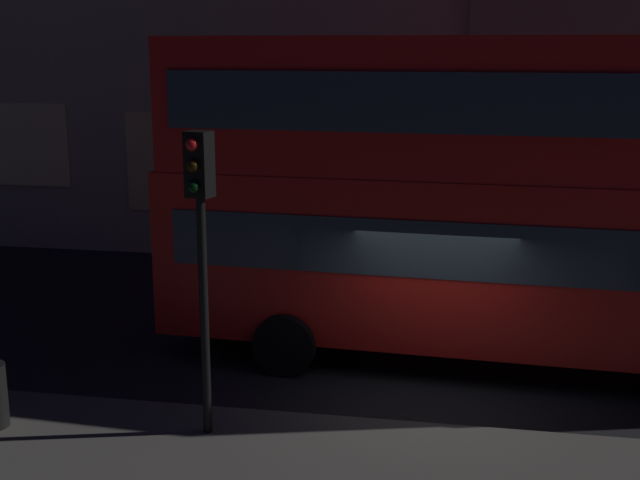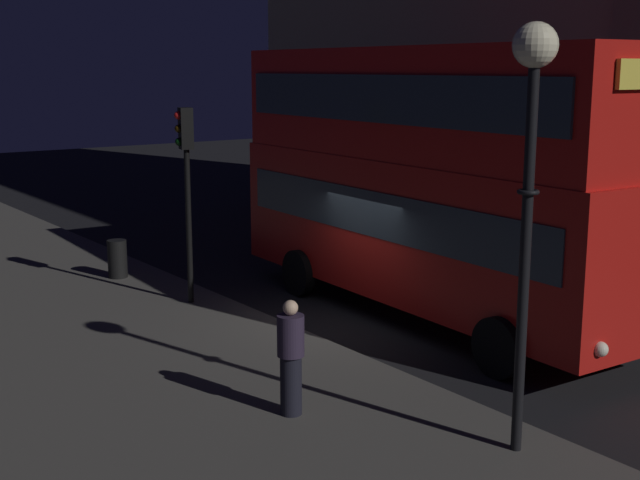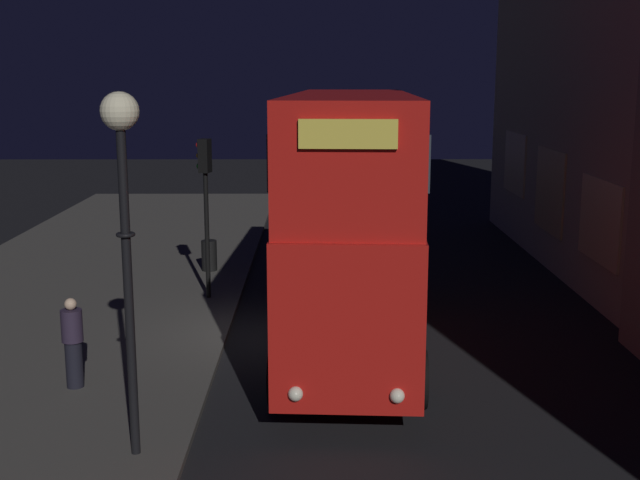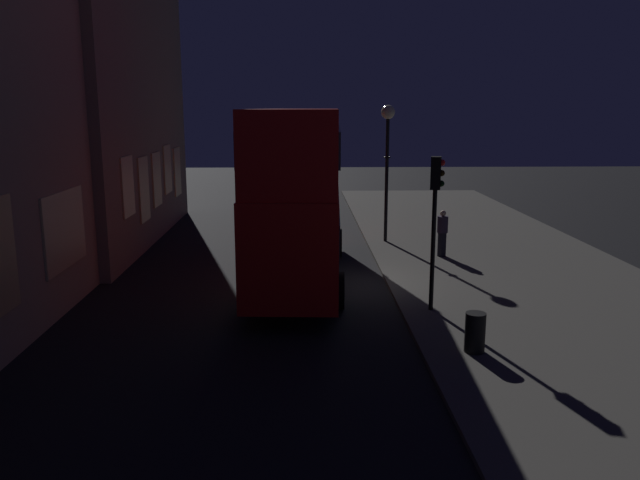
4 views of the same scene
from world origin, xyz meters
name	(u,v)px [view 4 (image 4 of 4)]	position (x,y,z in m)	size (l,w,h in m)	color
ground_plane	(355,284)	(0.00, 0.00, 0.00)	(80.00, 80.00, 0.00)	black
sidewalk_slab	(524,281)	(0.00, -5.41, 0.06)	(44.00, 8.82, 0.12)	#4C4944
building_plain_facade	(31,37)	(7.30, 12.38, 8.22)	(13.92, 9.52, 16.45)	gray
double_decker_bus	(299,187)	(0.46, 1.75, 3.05)	(10.40, 3.20, 5.45)	red
traffic_light_near_kerb	(435,201)	(-2.95, -1.83, 3.08)	(0.37, 0.39, 4.13)	black
street_lamp	(388,138)	(6.02, -1.77, 4.32)	(0.56, 0.56, 5.48)	black
pedestrian	(442,233)	(3.30, -3.49, 0.99)	(0.39, 0.39, 1.71)	black
litter_bin	(475,332)	(-5.95, -2.17, 0.57)	(0.46, 0.46, 0.91)	black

